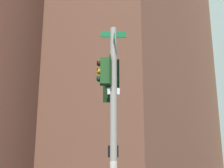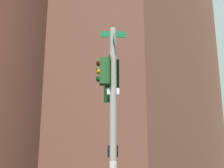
{
  "view_description": "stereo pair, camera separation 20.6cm",
  "coord_description": "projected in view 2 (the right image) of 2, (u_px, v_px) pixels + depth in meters",
  "views": [
    {
      "loc": [
        -8.34,
        -7.94,
        2.0
      ],
      "look_at": [
        0.92,
        0.15,
        5.49
      ],
      "focal_mm": 52.27,
      "sensor_mm": 36.0,
      "label": 1
    },
    {
      "loc": [
        -8.2,
        -8.09,
        2.0
      ],
      "look_at": [
        0.92,
        0.15,
        5.49
      ],
      "focal_mm": 52.27,
      "sensor_mm": 36.0,
      "label": 2
    }
  ],
  "objects": [
    {
      "name": "signal_pole_assembly",
      "position": [
        111.0,
        95.0,
        12.86
      ],
      "size": [
        3.33,
        3.17,
        7.46
      ],
      "rotation": [
        0.0,
        0.0,
        0.78
      ],
      "color": "#9E998C",
      "rests_on": "ground_plane"
    },
    {
      "name": "building_brick_midblock",
      "position": [
        14.0,
        67.0,
        53.25
      ],
      "size": [
        22.37,
        19.19,
        38.34
      ],
      "primitive_type": "cube",
      "color": "brown",
      "rests_on": "ground_plane"
    }
  ]
}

